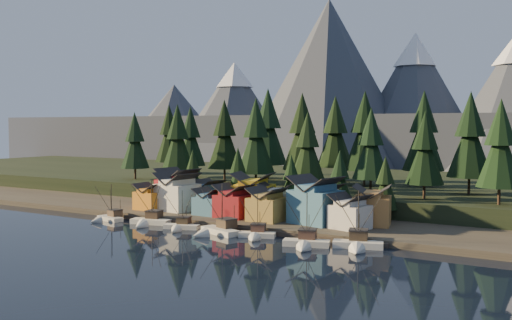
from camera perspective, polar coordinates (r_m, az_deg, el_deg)
The scene contains 46 objects.
ground at distance 124.43m, azimuth -7.10°, elevation -8.02°, with size 500.00×500.00×0.00m, color black.
shore_strip at distance 157.31m, azimuth 1.90°, elevation -5.28°, with size 400.00×50.00×1.50m, color #363027.
hillside at distance 201.91m, azimuth 8.75°, elevation -2.72°, with size 420.00×100.00×6.00m, color black.
dock at distance 137.50m, azimuth -2.86°, elevation -6.67°, with size 80.00×4.00×1.00m, color #4C4136.
mountain_ridge at distance 319.77m, azimuth 16.41°, elevation 3.60°, with size 560.00×190.00×90.00m.
boat_0 at distance 152.77m, azimuth -14.68°, elevation -5.15°, with size 8.63×9.17×10.56m.
boat_1 at distance 144.86m, azimuth -10.72°, elevation -5.48°, with size 10.79×11.35×12.17m.
boat_2 at distance 137.33m, azimuth -7.60°, elevation -6.10°, with size 9.11×9.55×10.24m.
boat_3 at distance 130.07m, azimuth -4.05°, elevation -6.40°, with size 11.32×11.88×12.78m.
boat_4 at distance 126.07m, azimuth 0.05°, elevation -6.85°, with size 8.72×9.28×10.68m.
boat_5 at distance 117.24m, azimuth 4.99°, elevation -7.52°, with size 10.27×10.87×12.21m.
boat_6 at distance 116.92m, azimuth 10.15°, elevation -7.52°, with size 10.86×11.50×12.93m.
house_front_0 at distance 160.35m, azimuth -10.57°, elevation -3.54°, with size 7.32×6.93×7.18m.
house_front_1 at distance 157.68m, azimuth -7.89°, elevation -3.04°, with size 11.15×10.81×10.30m.
house_front_2 at distance 148.95m, azimuth -4.64°, elevation -4.09°, with size 7.36×7.41×6.88m.
house_front_3 at distance 144.52m, azimuth -2.28°, elevation -4.02°, with size 8.44×8.07×8.31m.
house_front_4 at distance 139.19m, azimuth 1.13°, elevation -4.35°, with size 8.21×8.82×8.13m.
house_front_5 at distance 135.99m, azimuth 5.99°, elevation -3.86°, with size 12.59×11.86×11.24m.
house_front_6 at distance 130.20m, azimuth 9.37°, elevation -5.02°, with size 9.29×8.97×7.81m.
house_back_0 at distance 164.27m, azimuth -7.85°, elevation -2.66°, with size 11.09×10.74×10.91m.
house_back_1 at distance 161.34m, azimuth -4.74°, elevation -3.31°, with size 8.34×8.41×7.92m.
house_back_2 at distance 150.37m, azimuth -0.29°, elevation -3.23°, with size 11.95×11.33×10.75m.
house_back_3 at distance 145.75m, azimuth 2.03°, elevation -3.93°, with size 9.76×9.07×8.45m.
house_back_4 at distance 140.81m, azimuth 6.69°, elevation -4.09°, with size 9.66×9.40×9.00m.
house_back_5 at distance 135.70m, azimuth 11.52°, elevation -4.35°, with size 10.02×10.10×9.34m.
tree_hill_0 at distance 201.84m, azimuth -12.02°, elevation 1.73°, with size 10.02×10.02×23.35m.
tree_hill_1 at distance 206.36m, azimuth -6.55°, elevation 2.15°, with size 10.96×10.96×25.53m.
tree_hill_2 at distance 184.44m, azimuth -7.84°, elevation 1.98°, with size 10.96×10.96×25.53m.
tree_hill_3 at distance 188.20m, azimuth -3.17°, elevation 2.32°, with size 11.69×11.69×27.22m.
tree_hill_4 at distance 196.74m, azimuth 1.20°, elevation 3.06°, with size 13.52×13.52×31.50m.
tree_hill_5 at distance 170.14m, azimuth -0.01°, elevation 2.15°, with size 11.58×11.58×26.96m.
tree_hill_6 at distance 179.52m, azimuth 4.64°, elevation 2.56°, with size 12.43×12.43×28.95m.
tree_hill_7 at distance 159.97m, azimuth 5.17°, elevation 1.19°, with size 9.71×9.71×22.62m.
tree_hill_8 at distance 178.94m, azimuth 10.82°, elevation 2.58°, with size 12.62×12.62×29.39m.
tree_hill_9 at distance 160.33m, azimuth 11.43°, elevation 1.35°, with size 10.16×10.16×23.67m.
tree_hill_10 at distance 181.89m, azimuth 16.43°, elevation 2.52°, with size 12.63×12.63×29.43m.
tree_hill_11 at distance 150.96m, azimuth 16.54°, elevation 0.92°, with size 9.70×9.70×22.59m.
tree_hill_12 at distance 164.83m, azimuth 20.62°, elevation 2.08°, with size 12.03×12.03×28.03m.
tree_hill_13 at distance 145.57m, azimuth 23.24°, elevation 1.22°, with size 10.77×10.77×25.08m.
tree_hill_15 at distance 193.35m, azimuth 7.92°, elevation 2.56°, with size 12.32×12.32×28.69m.
tree_hill_16 at distance 225.35m, azimuth -8.66°, elevation 2.42°, with size 11.49×11.49×26.77m.
tree_shore_0 at distance 171.32m, azimuth -6.33°, elevation -1.36°, with size 6.92×6.92×16.11m.
tree_shore_1 at distance 162.18m, azimuth -1.82°, elevation -1.44°, with size 7.30×7.30×17.01m.
tree_shore_2 at distance 153.83m, azimuth 3.54°, elevation -2.04°, with size 6.63×6.63×15.44m.
tree_shore_3 at distance 147.92m, azimuth 8.37°, elevation -1.96°, with size 7.31×7.31×17.03m.
tree_shore_4 at distance 143.89m, azimuth 12.80°, elevation -2.44°, with size 6.76×6.76×15.76m.
Camera 1 is at (74.83, -96.26, 24.86)m, focal length 40.00 mm.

